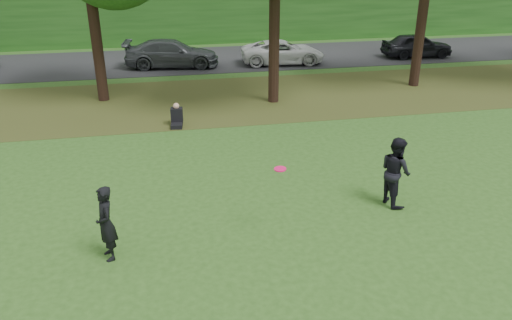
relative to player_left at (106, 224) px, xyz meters
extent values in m
plane|color=#264916|center=(1.97, -1.98, -0.82)|extent=(120.00, 120.00, 0.00)
cube|color=#413B17|center=(1.97, 11.02, -0.82)|extent=(60.00, 7.00, 0.01)
cube|color=black|center=(1.97, 19.02, -0.81)|extent=(70.00, 7.00, 0.02)
cube|color=#1B4714|center=(1.97, 25.02, 1.68)|extent=(70.00, 3.00, 5.00)
imported|color=black|center=(0.00, 0.00, 0.00)|extent=(0.55, 0.69, 1.65)
imported|color=black|center=(6.94, 1.07, 0.07)|extent=(0.80, 0.96, 1.79)
imported|color=#3B3F42|center=(2.10, 17.47, -0.09)|extent=(5.09, 2.49, 1.42)
imported|color=silver|center=(8.06, 17.09, -0.18)|extent=(4.64, 2.39, 1.25)
imported|color=black|center=(16.06, 17.23, -0.13)|extent=(4.00, 1.72, 1.35)
cylinder|color=#EA135E|center=(3.74, 0.22, 0.80)|extent=(0.29, 0.29, 0.04)
cube|color=black|center=(1.82, 7.89, -0.74)|extent=(0.46, 0.60, 0.16)
cube|color=black|center=(1.85, 8.16, -0.46)|extent=(0.46, 0.39, 0.56)
sphere|color=tan|center=(1.85, 8.16, -0.10)|extent=(0.22, 0.22, 0.22)
cylinder|color=black|center=(-1.03, 11.92, 1.23)|extent=(0.44, 0.44, 4.12)
cylinder|color=black|center=(5.97, 10.32, 1.49)|extent=(0.44, 0.44, 4.62)
cylinder|color=black|center=(12.97, 11.52, 1.40)|extent=(0.44, 0.44, 4.45)
camera|label=1|loc=(1.30, -9.33, 5.34)|focal=35.00mm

